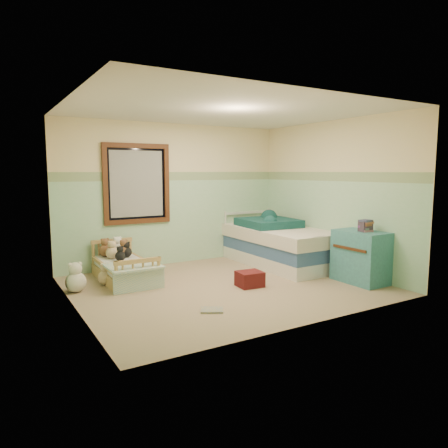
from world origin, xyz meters
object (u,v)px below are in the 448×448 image
twin_bed_frame (280,259)px  floor_book (212,310)px  plush_floor_tan (106,278)px  plush_floor_cream (76,282)px  red_pillow (250,279)px  toddler_bed_frame (124,275)px  dresser (361,257)px

twin_bed_frame → floor_book: bearing=-145.4°
twin_bed_frame → floor_book: twin_bed_frame is taller
plush_floor_tan → twin_bed_frame: (3.05, -0.25, -0.00)m
plush_floor_cream → red_pillow: (2.23, -0.99, -0.03)m
plush_floor_cream → plush_floor_tan: (0.45, 0.16, -0.03)m
twin_bed_frame → floor_book: (-2.26, -1.56, -0.10)m
toddler_bed_frame → red_pillow: (1.46, -1.27, 0.02)m
floor_book → dresser: bearing=29.2°
plush_floor_cream → floor_book: plush_floor_cream is taller
floor_book → plush_floor_tan: bearing=142.4°
twin_bed_frame → plush_floor_tan: bearing=175.4°
plush_floor_tan → red_pillow: size_ratio=0.63×
toddler_bed_frame → plush_floor_cream: bearing=-160.4°
toddler_bed_frame → twin_bed_frame: bearing=-7.6°
twin_bed_frame → dresser: (0.30, -1.55, 0.28)m
twin_bed_frame → plush_floor_cream: bearing=178.5°
dresser → red_pillow: size_ratio=2.21×
twin_bed_frame → toddler_bed_frame: bearing=172.4°
plush_floor_tan → red_pillow: 2.12m
toddler_bed_frame → plush_floor_cream: plush_floor_cream is taller
plush_floor_cream → floor_book: 2.07m
twin_bed_frame → red_pillow: bearing=-144.6°
plush_floor_tan → floor_book: plush_floor_tan is taller
toddler_bed_frame → floor_book: toddler_bed_frame is taller
plush_floor_cream → red_pillow: bearing=-24.0°
red_pillow → floor_book: red_pillow is taller
toddler_bed_frame → plush_floor_tan: 0.34m
plush_floor_tan → twin_bed_frame: size_ratio=0.10×
dresser → toddler_bed_frame: bearing=147.7°
plush_floor_tan → dresser: size_ratio=0.28×
toddler_bed_frame → twin_bed_frame: size_ratio=0.62×
twin_bed_frame → red_pillow: (-1.27, -0.90, -0.00)m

